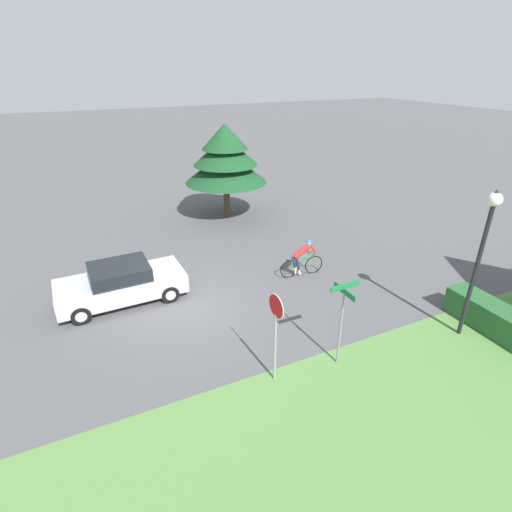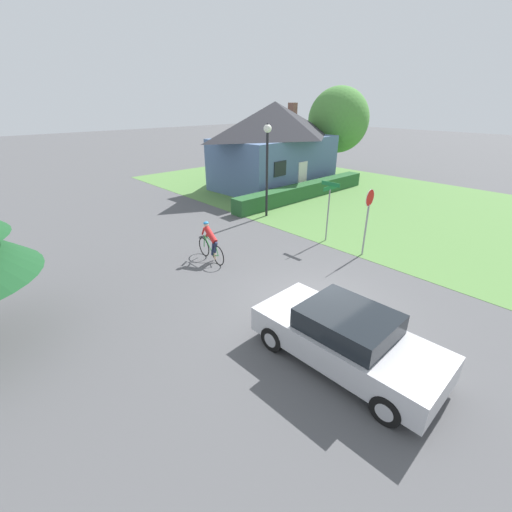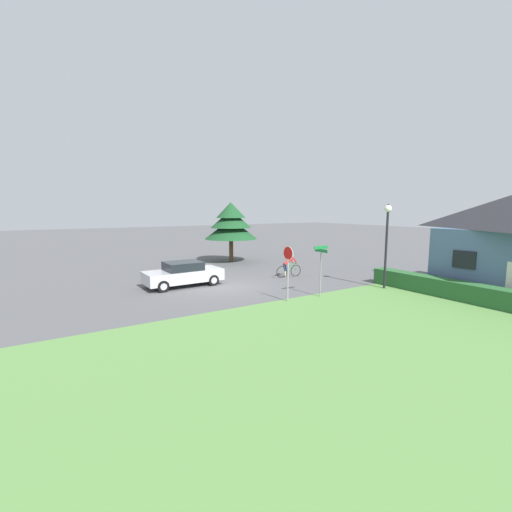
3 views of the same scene
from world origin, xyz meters
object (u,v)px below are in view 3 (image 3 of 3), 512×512
Objects in this scene: cyclist at (289,266)px; street_name_sign at (321,261)px; conifer_tall_near at (231,223)px; sedan_left_lane at (183,274)px; street_lamp at (387,229)px; stop_sign at (288,263)px.

street_name_sign is (4.92, -1.77, 1.08)m from cyclist.
conifer_tall_near is at bearing 172.84° from street_name_sign.
conifer_tall_near reaches higher than sedan_left_lane.
conifer_tall_near reaches higher than cyclist.
sedan_left_lane is at bearing -125.02° from street_lamp.
sedan_left_lane is 11.66m from street_lamp.
street_lamp reaches higher than street_name_sign.
cyclist is 6.54m from street_lamp.
conifer_tall_near is (-6.57, 6.58, 2.54)m from sedan_left_lane.
stop_sign is 0.54× the size of conifer_tall_near.
conifer_tall_near is at bearing -168.25° from street_lamp.
stop_sign is (4.76, -3.70, 1.13)m from cyclist.
street_lamp reaches higher than cyclist.
street_name_sign is 0.52× the size of conifer_tall_near.
stop_sign is 6.44m from street_lamp.
street_lamp is (5.45, 2.54, 2.59)m from cyclist.
street_name_sign reaches higher than sedan_left_lane.
street_lamp is at bearing 83.07° from street_name_sign.
sedan_left_lane is 9.64m from conifer_tall_near.
street_lamp is 13.38m from conifer_tall_near.
cyclist is 8.06m from conifer_tall_near.
street_lamp is at bearing -59.80° from cyclist.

